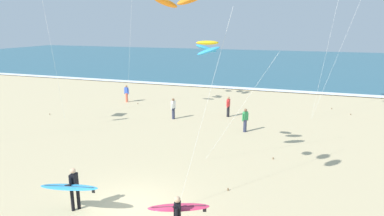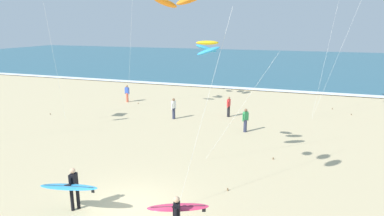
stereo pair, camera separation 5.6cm
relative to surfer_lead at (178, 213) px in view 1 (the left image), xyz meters
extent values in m
plane|color=#CCB789|center=(-2.56, 1.15, -1.04)|extent=(160.00, 160.00, 0.00)
cube|color=#2D6075|center=(-2.56, 57.23, -1.00)|extent=(160.00, 60.00, 0.08)
cube|color=white|center=(-2.56, 27.53, -0.96)|extent=(160.00, 1.35, 0.01)
cube|color=black|center=(0.05, -0.16, 0.14)|extent=(0.29, 0.38, 0.60)
cube|color=red|center=(-0.05, -0.19, 0.18)|extent=(0.07, 0.20, 0.32)
sphere|color=tan|center=(0.05, -0.16, 0.56)|extent=(0.21, 0.21, 0.21)
cylinder|color=black|center=(-0.02, 0.06, 0.25)|extent=(0.09, 0.09, 0.26)
cylinder|color=black|center=(-0.10, 0.13, 0.12)|extent=(0.26, 0.15, 0.14)
ellipsoid|color=#D83359|center=(-0.06, 0.19, 0.08)|extent=(2.10, 1.07, 0.20)
cube|color=#333333|center=(-0.06, 0.19, 0.12)|extent=(1.72, 0.53, 0.12)
cube|color=#262628|center=(0.76, 0.43, 0.01)|extent=(0.12, 0.05, 0.14)
cylinder|color=black|center=(-4.48, 0.44, -0.60)|extent=(0.13, 0.13, 0.88)
cylinder|color=black|center=(-4.35, 0.62, -0.60)|extent=(0.13, 0.13, 0.88)
cube|color=black|center=(-4.42, 0.53, 0.14)|extent=(0.25, 0.37, 0.60)
cube|color=yellow|center=(-4.52, 0.52, 0.18)|extent=(0.04, 0.20, 0.32)
sphere|color=tan|center=(-4.42, 0.53, 0.56)|extent=(0.21, 0.21, 0.21)
cylinder|color=black|center=(-4.38, 0.30, 0.25)|extent=(0.09, 0.09, 0.26)
cylinder|color=black|center=(-4.43, 0.21, 0.12)|extent=(0.26, 0.12, 0.14)
cylinder|color=black|center=(-4.45, 0.76, 0.10)|extent=(0.09, 0.09, 0.56)
ellipsoid|color=#3399D8|center=(-4.36, 0.18, 0.08)|extent=(2.34, 0.84, 0.16)
cube|color=#333333|center=(-4.36, 0.18, 0.12)|extent=(1.99, 0.32, 0.09)
cube|color=#262628|center=(-3.41, 0.32, 0.01)|extent=(0.12, 0.03, 0.14)
cylinder|color=silver|center=(4.90, 19.34, 4.68)|extent=(1.59, 3.05, 11.25)
cylinder|color=brown|center=(5.69, 20.86, -0.99)|extent=(0.06, 0.06, 0.10)
cylinder|color=silver|center=(-10.77, 16.46, 4.38)|extent=(0.19, 1.53, 10.65)
cylinder|color=brown|center=(-10.68, 17.22, -0.99)|extent=(0.06, 0.06, 0.10)
cylinder|color=silver|center=(-14.39, 11.17, 5.06)|extent=(2.15, 0.83, 12.01)
cylinder|color=brown|center=(-15.46, 11.58, -0.99)|extent=(0.06, 0.06, 0.10)
cylinder|color=silver|center=(5.54, 18.11, 3.71)|extent=(2.95, 2.46, 9.30)
cylinder|color=brown|center=(7.00, 19.33, -0.99)|extent=(0.06, 0.06, 0.10)
ellipsoid|color=#2D99DB|center=(-1.43, 7.67, 4.69)|extent=(1.20, 0.83, 0.53)
ellipsoid|color=yellow|center=(-1.12, 6.85, 5.02)|extent=(1.19, 0.83, 0.20)
ellipsoid|color=#2D99DB|center=(-0.81, 6.03, 4.69)|extent=(1.20, 0.83, 0.53)
cylinder|color=silver|center=(0.54, 7.48, 1.83)|extent=(3.33, 1.27, 5.54)
cylinder|color=brown|center=(2.20, 8.11, -0.99)|extent=(0.06, 0.06, 0.10)
ellipsoid|color=orange|center=(-1.37, 2.44, 6.63)|extent=(0.99, 1.10, 0.50)
cylinder|color=silver|center=(0.00, 2.95, 2.79)|extent=(1.49, 1.99, 7.48)
cylinder|color=brown|center=(0.74, 3.94, -0.99)|extent=(0.06, 0.06, 0.10)
cylinder|color=#2D334C|center=(-5.77, 13.69, -0.62)|extent=(0.22, 0.22, 0.84)
cube|color=white|center=(-5.77, 13.69, 0.07)|extent=(0.27, 0.36, 0.54)
sphere|color=brown|center=(-5.77, 13.69, 0.45)|extent=(0.20, 0.20, 0.20)
cylinder|color=white|center=(-5.84, 13.49, -0.03)|extent=(0.08, 0.08, 0.50)
cylinder|color=white|center=(-5.71, 13.89, -0.03)|extent=(0.08, 0.08, 0.50)
cylinder|color=black|center=(-2.02, 15.64, -0.62)|extent=(0.22, 0.22, 0.84)
cube|color=red|center=(-2.02, 15.64, 0.07)|extent=(0.22, 0.34, 0.54)
sphere|color=#A87A59|center=(-2.02, 15.64, 0.45)|extent=(0.20, 0.20, 0.20)
cylinder|color=red|center=(-1.99, 15.85, -0.03)|extent=(0.08, 0.08, 0.50)
cylinder|color=red|center=(-2.05, 15.43, -0.03)|extent=(0.08, 0.08, 0.50)
cylinder|color=#D8593F|center=(-11.98, 17.57, -0.62)|extent=(0.22, 0.22, 0.84)
cube|color=#3351B7|center=(-11.98, 17.57, 0.07)|extent=(0.34, 0.21, 0.54)
sphere|color=#A87A59|center=(-11.98, 17.57, 0.45)|extent=(0.20, 0.20, 0.20)
cylinder|color=#3351B7|center=(-11.77, 17.55, -0.03)|extent=(0.08, 0.08, 0.50)
cylinder|color=#3351B7|center=(-12.18, 17.59, -0.03)|extent=(0.08, 0.08, 0.50)
cylinder|color=#2D334C|center=(-0.09, 12.29, -0.62)|extent=(0.22, 0.22, 0.84)
cube|color=#339351|center=(-0.09, 12.29, 0.07)|extent=(0.34, 0.36, 0.54)
sphere|color=brown|center=(-0.09, 12.29, 0.45)|extent=(0.20, 0.20, 0.20)
cylinder|color=#339351|center=(0.04, 12.45, -0.03)|extent=(0.08, 0.08, 0.50)
cylinder|color=#339351|center=(-0.23, 12.13, -0.03)|extent=(0.08, 0.08, 0.50)
camera|label=1|loc=(3.61, -8.97, 5.85)|focal=31.50mm
camera|label=2|loc=(3.66, -8.96, 5.85)|focal=31.50mm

